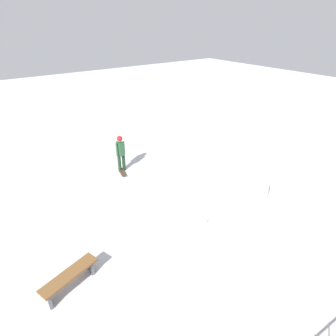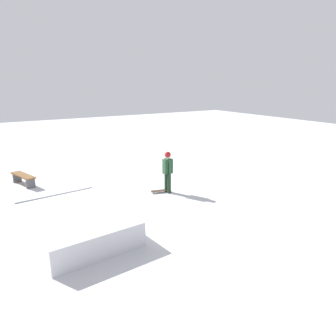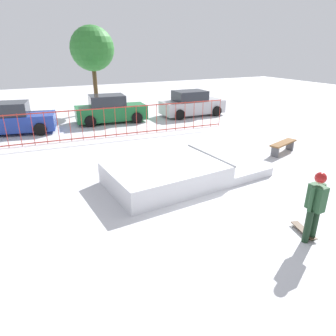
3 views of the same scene
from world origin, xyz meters
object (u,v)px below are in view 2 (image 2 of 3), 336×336
object	(u,v)px
skate_ramp	(71,219)
skateboard	(160,191)
skater	(168,169)
park_bench	(23,177)

from	to	relation	value
skate_ramp	skateboard	distance (m)	4.25
skate_ramp	skater	xyz separation A→B (m)	(1.21, -4.29, 0.69)
skate_ramp	park_bench	distance (m)	5.40
skate_ramp	skateboard	size ratio (longest dim) A/B	6.80
skateboard	park_bench	bearing A→B (deg)	-26.32
skateboard	park_bench	distance (m)	6.17
skate_ramp	park_bench	size ratio (longest dim) A/B	3.41
skate_ramp	skater	world-z (taller)	skater
skateboard	park_bench	xyz separation A→B (m)	(4.01, 4.67, 0.28)
skater	skateboard	bearing A→B (deg)	-28.94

